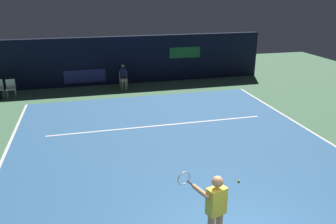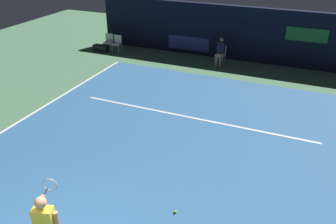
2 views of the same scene
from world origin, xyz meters
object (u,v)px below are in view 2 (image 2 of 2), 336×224
equipment_bag (101,48)px  courtside_chair_near (109,41)px  line_judge_on_chair (221,51)px  tennis_ball (175,212)px  courtside_chair_far (117,43)px

equipment_bag → courtside_chair_near: bearing=44.5°
courtside_chair_near → equipment_bag: courtside_chair_near is taller
line_judge_on_chair → equipment_bag: 6.43m
tennis_ball → equipment_bag: 12.71m
courtside_chair_near → equipment_bag: size_ratio=1.05×
line_judge_on_chair → courtside_chair_far: bearing=-177.0°
line_judge_on_chair → tennis_ball: (1.86, -10.18, -0.64)m
line_judge_on_chair → courtside_chair_far: 5.51m
line_judge_on_chair → tennis_ball: 10.36m
tennis_ball → equipment_bag: size_ratio=0.08×
line_judge_on_chair → courtside_chair_near: bearing=-178.1°
courtside_chair_near → tennis_ball: courtside_chair_near is taller
line_judge_on_chair → courtside_chair_near: size_ratio=1.50×
line_judge_on_chair → equipment_bag: bearing=-175.5°
line_judge_on_chair → equipment_bag: line_judge_on_chair is taller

